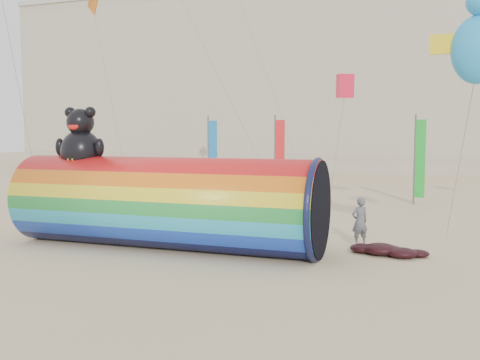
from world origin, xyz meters
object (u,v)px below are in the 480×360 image
(kite_handler, at_px, (360,222))
(fabric_bundle, at_px, (387,250))
(windsock_assembly, at_px, (165,200))
(hotel_building, at_px, (266,82))

(kite_handler, bearing_deg, fabric_bundle, 91.25)
(windsock_assembly, bearing_deg, fabric_bundle, 10.40)
(kite_handler, bearing_deg, windsock_assembly, -17.61)
(windsock_assembly, bearing_deg, hotel_building, 102.49)
(windsock_assembly, height_order, kite_handler, windsock_assembly)
(hotel_building, relative_size, kite_handler, 33.65)
(hotel_building, relative_size, windsock_assembly, 5.38)
(windsock_assembly, bearing_deg, kite_handler, 21.91)
(windsock_assembly, distance_m, fabric_bundle, 7.88)
(hotel_building, xyz_separation_m, windsock_assembly, (10.16, -45.83, -8.59))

